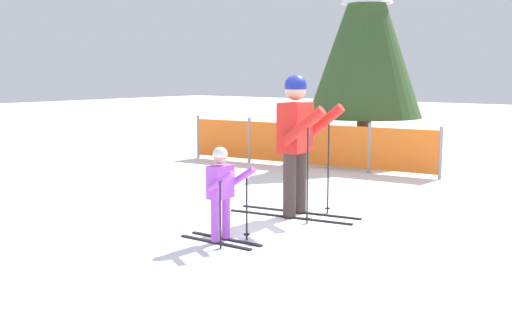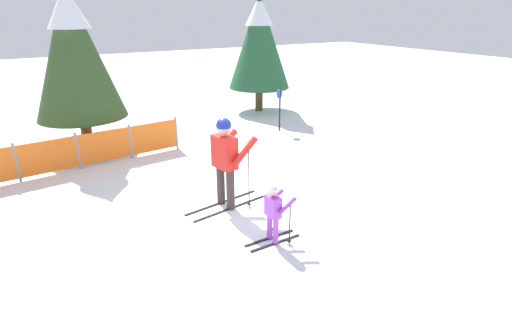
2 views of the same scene
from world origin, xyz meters
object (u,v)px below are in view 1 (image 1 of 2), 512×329
object	(u,v)px
skier_child	(222,187)
safety_fence	(306,144)
skier_adult	(297,132)
conifer_far	(366,30)

from	to	relation	value
skier_child	safety_fence	bearing A→B (deg)	113.07
skier_adult	skier_child	xyz separation A→B (m)	(0.09, -1.54, -0.46)
skier_child	safety_fence	size ratio (longest dim) A/B	0.20
skier_adult	skier_child	bearing A→B (deg)	-96.16
skier_adult	conifer_far	size ratio (longest dim) A/B	0.42
safety_fence	conifer_far	distance (m)	2.66
skier_adult	conifer_far	world-z (taller)	conifer_far
conifer_far	skier_child	bearing A→B (deg)	-74.07
safety_fence	conifer_far	world-z (taller)	conifer_far
skier_child	conifer_far	world-z (taller)	conifer_far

